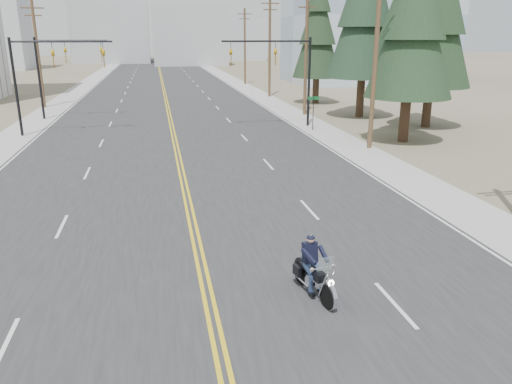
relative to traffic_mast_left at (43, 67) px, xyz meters
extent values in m
cube|color=#303033|center=(8.98, 38.00, -4.93)|extent=(20.00, 200.00, 0.01)
cube|color=#A5A5A0|center=(-2.52, 38.00, -4.93)|extent=(3.00, 200.00, 0.01)
cube|color=#A5A5A0|center=(20.48, 38.00, -4.93)|extent=(3.00, 200.00, 0.01)
cylinder|color=black|center=(-2.02, 0.00, -1.44)|extent=(0.20, 0.20, 7.00)
cylinder|color=black|center=(1.48, 0.00, 1.76)|extent=(7.00, 0.14, 0.14)
imported|color=#BF8C0C|center=(0.78, 0.00, 1.11)|extent=(0.21, 0.26, 1.30)
imported|color=#BF8C0C|center=(4.28, 0.00, 1.11)|extent=(0.21, 0.26, 1.30)
cylinder|color=black|center=(19.98, 0.00, -1.44)|extent=(0.20, 0.20, 7.00)
cylinder|color=black|center=(16.48, 0.00, 1.76)|extent=(7.00, 0.14, 0.14)
imported|color=#BF8C0C|center=(17.18, 0.00, 1.11)|extent=(0.21, 0.26, 1.30)
imported|color=#BF8C0C|center=(13.68, 0.00, 1.11)|extent=(0.21, 0.26, 1.30)
cylinder|color=black|center=(-2.02, 8.00, -1.44)|extent=(0.20, 0.20, 7.00)
cylinder|color=black|center=(0.98, 8.00, 1.76)|extent=(6.00, 0.14, 0.14)
imported|color=#BF8C0C|center=(0.38, 8.00, 1.11)|extent=(0.21, 0.26, 1.30)
imported|color=#BF8C0C|center=(3.38, 8.00, 1.11)|extent=(0.21, 0.26, 1.30)
cylinder|color=black|center=(19.78, -2.00, -3.64)|extent=(0.06, 0.06, 2.60)
cube|color=#0C5926|center=(19.78, -2.00, -2.44)|extent=(0.90, 0.03, 0.25)
cylinder|color=brown|center=(21.48, -9.00, 0.81)|extent=(0.30, 0.30, 11.50)
cylinder|color=brown|center=(21.48, 6.00, 0.56)|extent=(0.30, 0.30, 11.00)
cube|color=brown|center=(21.48, 6.00, 4.56)|extent=(1.60, 0.12, 0.12)
cylinder|color=brown|center=(21.48, 21.00, 0.81)|extent=(0.30, 0.30, 11.50)
cube|color=brown|center=(21.48, 21.00, 5.76)|extent=(2.20, 0.12, 0.12)
cube|color=brown|center=(21.48, 21.00, 5.06)|extent=(1.60, 0.12, 0.12)
cylinder|color=brown|center=(21.48, 38.00, 0.56)|extent=(0.30, 0.30, 11.00)
cube|color=brown|center=(21.48, 38.00, 5.26)|extent=(2.20, 0.12, 0.12)
cube|color=brown|center=(21.48, 38.00, 4.56)|extent=(1.60, 0.12, 0.12)
cylinder|color=brown|center=(-3.52, 16.00, 0.31)|extent=(0.30, 0.30, 10.50)
cube|color=brown|center=(-3.52, 16.00, 4.76)|extent=(2.20, 0.12, 0.12)
cube|color=brown|center=(-3.52, 16.00, 4.06)|extent=(1.60, 0.12, 0.12)
cube|color=#9EB5CC|center=(40.98, 38.00, 5.06)|extent=(24.00, 16.00, 20.00)
cube|color=#ADB2B7|center=(16.98, 93.00, 2.06)|extent=(18.00, 14.00, 14.00)
cube|color=#B7BCC6|center=(48.98, 78.00, 4.06)|extent=(16.00, 12.00, 18.00)
cube|color=#ADB2B7|center=(-3.02, 108.00, 8.06)|extent=(20.00, 15.00, 26.00)
cube|color=#B7BCC6|center=(33.98, 118.00, 1.06)|extent=(14.00, 14.00, 12.00)
cylinder|color=#382619|center=(24.67, -7.39, -3.40)|extent=(0.60, 0.60, 3.08)
cone|color=black|center=(24.67, -7.39, 2.75)|extent=(5.81, 5.81, 9.23)
cylinder|color=#382619|center=(29.27, -2.26, -3.32)|extent=(0.71, 0.71, 3.23)
cone|color=black|center=(29.27, -2.26, 3.13)|extent=(6.05, 6.05, 9.68)
cylinder|color=#382619|center=(26.04, 3.77, -3.18)|extent=(0.61, 0.61, 3.51)
cone|color=#18301D|center=(26.04, 3.77, 3.84)|extent=(6.32, 6.32, 10.54)
cylinder|color=#382619|center=(25.09, 13.94, -3.54)|extent=(0.65, 0.65, 2.79)
cone|color=black|center=(25.09, 13.94, 2.04)|extent=(5.21, 5.21, 8.37)
cone|color=black|center=(25.09, 13.94, 4.41)|extent=(3.91, 3.91, 6.28)
camera|label=1|loc=(7.85, -39.18, 2.14)|focal=35.00mm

